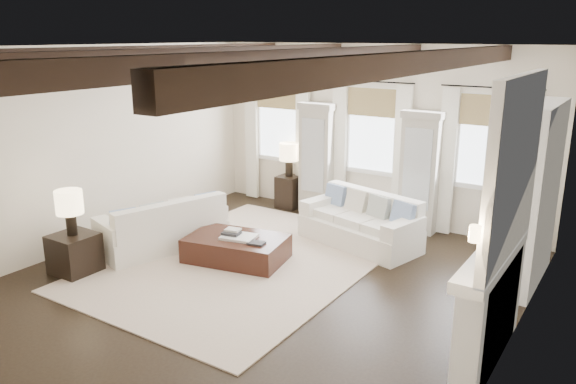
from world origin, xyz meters
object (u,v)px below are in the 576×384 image
Objects in this scene: sofa_left at (164,229)px; side_table_front at (75,254)px; ottoman at (237,249)px; side_table_back at (289,192)px; sofa_back at (362,224)px.

sofa_left is 3.71× the size of side_table_front.
side_table_front is at bearing -106.89° from sofa_left.
ottoman is (1.27, 0.25, -0.15)m from sofa_left.
side_table_front is 0.91× the size of side_table_back.
sofa_back reaches higher than side_table_front.
ottoman is at bearing 44.02° from side_table_front.
sofa_left is at bearing 73.11° from side_table_front.
ottoman is at bearing -72.98° from side_table_back.
sofa_back is 3.21m from sofa_left.
sofa_back is at bearing 48.40° from side_table_front.
ottoman is 2.29× the size of side_table_back.
sofa_left reaches higher than side_table_front.
side_table_back reaches higher than side_table_front.
sofa_back is at bearing 37.63° from sofa_left.
ottoman is at bearing 11.35° from sofa_left.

